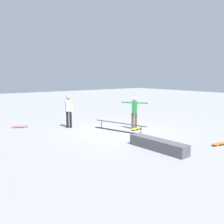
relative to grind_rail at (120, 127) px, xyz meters
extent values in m
plane|color=#9E9EA3|center=(0.03, -0.04, -0.19)|extent=(60.00, 60.00, 0.00)
cube|color=black|center=(0.00, 0.00, -0.18)|extent=(3.06, 1.05, 0.01)
cylinder|color=#47474C|center=(-1.14, -0.31, 0.01)|extent=(0.04, 0.04, 0.40)
cylinder|color=#47474C|center=(1.14, 0.31, 0.01)|extent=(0.04, 0.04, 0.40)
cylinder|color=#47474C|center=(0.00, 0.00, 0.22)|extent=(2.85, 0.83, 0.05)
cube|color=#595960|center=(-3.24, 0.88, 0.01)|extent=(2.45, 0.58, 0.40)
cylinder|color=brown|center=(-0.16, -0.89, 0.23)|extent=(0.17, 0.17, 0.84)
cylinder|color=brown|center=(-0.02, -0.80, 0.23)|extent=(0.17, 0.17, 0.84)
cube|color=#2D8C42|center=(-0.09, -0.85, 0.95)|extent=(0.29, 0.28, 0.60)
sphere|color=beige|center=(-0.09, -0.85, 1.36)|extent=(0.23, 0.23, 0.23)
cylinder|color=#2D8C42|center=(-0.42, -1.05, 1.18)|extent=(0.52, 0.36, 0.08)
cylinder|color=#2D8C42|center=(0.24, -0.64, 1.18)|extent=(0.52, 0.36, 0.08)
cube|color=yellow|center=(-0.26, -0.92, -0.11)|extent=(0.31, 0.82, 0.02)
cylinder|color=white|center=(-0.41, -0.66, -0.16)|extent=(0.04, 0.06, 0.05)
cylinder|color=white|center=(-0.18, -0.63, -0.16)|extent=(0.04, 0.06, 0.05)
cylinder|color=white|center=(-0.33, -1.20, -0.16)|extent=(0.04, 0.06, 0.05)
cylinder|color=white|center=(-0.11, -1.17, -0.16)|extent=(0.04, 0.06, 0.05)
cylinder|color=black|center=(2.23, 1.51, 0.24)|extent=(0.18, 0.18, 0.86)
cylinder|color=black|center=(2.35, 1.63, 0.24)|extent=(0.18, 0.18, 0.86)
cube|color=white|center=(2.29, 1.57, 0.98)|extent=(0.30, 0.30, 0.61)
sphere|color=tan|center=(2.29, 1.57, 1.40)|extent=(0.23, 0.23, 0.23)
cylinder|color=white|center=(2.18, 1.46, 0.92)|extent=(0.11, 0.11, 0.57)
cylinder|color=white|center=(2.39, 1.68, 0.92)|extent=(0.11, 0.11, 0.57)
cube|color=orange|center=(-4.32, -1.54, -0.11)|extent=(0.36, 0.82, 0.02)
cylinder|color=white|center=(-4.26, -1.83, -0.16)|extent=(0.04, 0.06, 0.05)
cylinder|color=white|center=(-4.15, -1.30, -0.16)|extent=(0.04, 0.06, 0.05)
cylinder|color=white|center=(-4.37, -1.25, -0.16)|extent=(0.04, 0.06, 0.05)
cube|color=#E05993|center=(3.86, 3.63, -0.11)|extent=(0.47, 0.82, 0.02)
cylinder|color=white|center=(3.87, 3.34, -0.16)|extent=(0.05, 0.06, 0.05)
cylinder|color=white|center=(3.66, 3.42, -0.16)|extent=(0.05, 0.06, 0.05)
cylinder|color=white|center=(4.06, 3.85, -0.16)|extent=(0.05, 0.06, 0.05)
cylinder|color=white|center=(3.85, 3.93, -0.16)|extent=(0.05, 0.06, 0.05)
camera|label=1|loc=(-9.26, 7.63, 2.54)|focal=40.12mm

